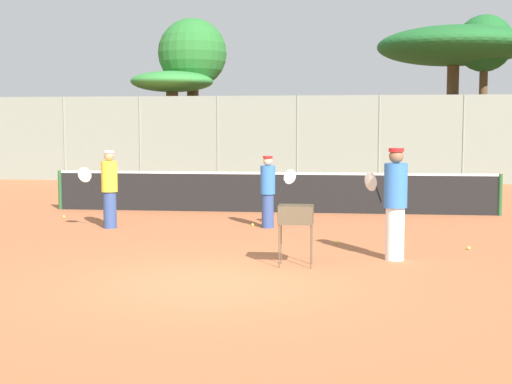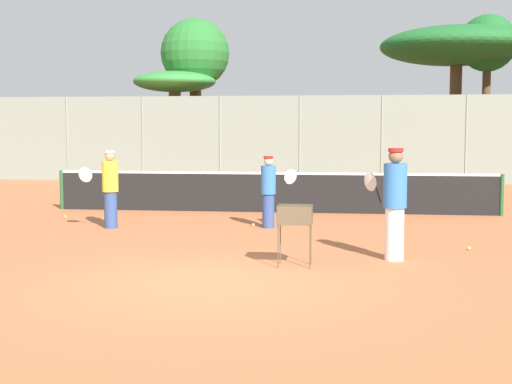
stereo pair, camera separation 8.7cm
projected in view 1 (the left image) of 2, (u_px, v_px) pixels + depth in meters
The scene contains 16 objects.
ground_plane at pixel (213, 283), 10.32m from camera, with size 80.00×80.00×0.00m, color #B7663D.
tennis_net at pixel (272, 191), 18.88m from camera, with size 11.83×0.10×1.07m.
back_fence at pixel (297, 139), 29.19m from camera, with size 26.61×0.08×3.55m.
tree_0 at pixel (454, 48), 32.45m from camera, with size 6.94×6.94×6.80m.
tree_3 at pixel (484, 46), 31.85m from camera, with size 2.54×2.54×7.27m.
tree_4 at pixel (193, 56), 32.24m from camera, with size 3.11×3.11×7.16m.
tree_5 at pixel (172, 86), 31.23m from camera, with size 3.62×3.62×4.70m.
player_white_outfit at pixel (109, 188), 15.90m from camera, with size 0.84×0.54×1.74m.
player_red_cap at pixel (395, 202), 12.07m from camera, with size 0.75×0.74×1.91m.
player_yellow_shirt at pixel (268, 191), 15.97m from camera, with size 0.84×0.46×1.61m.
ball_cart at pixel (296, 220), 11.54m from camera, with size 0.56×0.41×1.00m.
tennis_ball_0 at pixel (336, 242), 13.81m from camera, with size 0.07×0.07×0.07m, color #D1E54C.
tennis_ball_1 at pixel (402, 216), 17.98m from camera, with size 0.07×0.07×0.07m, color #D1E54C.
tennis_ball_2 at pixel (469, 248), 13.14m from camera, with size 0.07×0.07×0.07m, color #D1E54C.
tennis_ball_3 at pixel (64, 217), 17.73m from camera, with size 0.07×0.07×0.07m, color #D1E54C.
tennis_ball_4 at pixel (253, 225), 16.27m from camera, with size 0.07×0.07×0.07m, color #D1E54C.
Camera 1 is at (1.85, -10.00, 2.26)m, focal length 50.00 mm.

